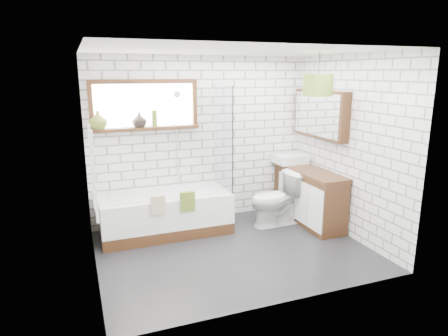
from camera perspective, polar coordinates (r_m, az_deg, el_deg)
name	(u,v)px	position (r m, az deg, el deg)	size (l,w,h in m)	color
floor	(234,251)	(5.31, 1.39, -11.71)	(3.40, 2.60, 0.01)	black
ceiling	(235,50)	(4.80, 1.57, 16.48)	(3.40, 2.60, 0.01)	white
wall_back	(202,140)	(6.11, -3.16, 4.03)	(3.40, 0.01, 2.50)	white
wall_front	(287,183)	(3.76, 9.01, -2.18)	(3.40, 0.01, 2.50)	white
wall_left	(88,168)	(4.56, -18.80, 0.02)	(0.01, 2.60, 2.50)	white
wall_right	(349,147)	(5.76, 17.41, 2.84)	(0.01, 2.60, 2.50)	white
window	(145,105)	(5.80, -11.22, 8.76)	(1.52, 0.16, 0.68)	#321B0E
towel_radiator	(93,172)	(4.57, -18.19, -0.55)	(0.06, 0.52, 1.00)	white
mirror_cabinet	(320,114)	(6.13, 13.59, 7.48)	(0.16, 1.20, 0.70)	#321B0E
shower_riser	(177,135)	(5.94, -6.73, 4.66)	(0.02, 0.02, 1.30)	silver
bathtub	(165,213)	(5.80, -8.37, -6.40)	(1.81, 0.80, 0.59)	white
shower_screen	(223,138)	(5.78, -0.10, 4.38)	(0.02, 0.72, 1.50)	white
towel_green	(188,202)	(5.39, -5.23, -4.79)	(0.20, 0.05, 0.27)	#566C20
towel_beige	(158,205)	(5.31, -9.41, -5.23)	(0.19, 0.05, 0.25)	tan
vanity	(308,196)	(6.27, 11.97, -3.88)	(0.47, 1.44, 0.83)	#321B0E
basin	(290,159)	(6.53, 9.38, 1.32)	(0.48, 0.42, 0.14)	white
tap	(299,154)	(6.60, 10.61, 1.93)	(0.03, 0.03, 0.16)	silver
toilet	(276,199)	(6.05, 7.46, -4.42)	(0.80, 0.45, 0.81)	white
vase_olive	(98,121)	(5.72, -17.54, 6.37)	(0.24, 0.24, 0.25)	#5D7123
vase_dark	(139,121)	(5.78, -11.98, 6.56)	(0.20, 0.20, 0.21)	black
bottle	(155,120)	(5.81, -9.88, 6.79)	(0.07, 0.07, 0.23)	#5D7123
pendant	(318,85)	(5.24, 13.27, 11.46)	(0.37, 0.37, 0.27)	#566C20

